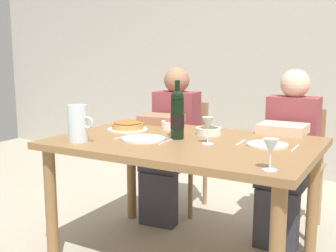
# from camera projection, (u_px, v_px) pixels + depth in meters

# --- Properties ---
(back_wall) EXTENTS (8.00, 0.10, 2.80)m
(back_wall) POSITION_uv_depth(u_px,v_px,m) (284.00, 41.00, 4.23)
(back_wall) COLOR #B2ADA3
(back_wall) RESTS_ON ground
(dining_table) EXTENTS (1.50, 1.00, 0.76)m
(dining_table) POSITION_uv_depth(u_px,v_px,m) (184.00, 155.00, 2.43)
(dining_table) COLOR olive
(dining_table) RESTS_ON ground
(wine_bottle) EXTENTS (0.08, 0.08, 0.35)m
(wine_bottle) POSITION_uv_depth(u_px,v_px,m) (177.00, 114.00, 2.43)
(wine_bottle) COLOR black
(wine_bottle) RESTS_ON dining_table
(water_pitcher) EXTENTS (0.17, 0.11, 0.21)m
(water_pitcher) POSITION_uv_depth(u_px,v_px,m) (78.00, 126.00, 2.35)
(water_pitcher) COLOR silver
(water_pitcher) RESTS_ON dining_table
(baked_tart) EXTENTS (0.27, 0.27, 0.06)m
(baked_tart) POSITION_uv_depth(u_px,v_px,m) (128.00, 126.00, 2.73)
(baked_tart) COLOR white
(baked_tart) RESTS_ON dining_table
(salad_bowl) EXTENTS (0.14, 0.14, 0.07)m
(salad_bowl) POSITION_uv_depth(u_px,v_px,m) (172.00, 124.00, 2.77)
(salad_bowl) COLOR white
(salad_bowl) RESTS_ON dining_table
(olive_bowl) EXTENTS (0.16, 0.16, 0.05)m
(olive_bowl) POSITION_uv_depth(u_px,v_px,m) (209.00, 130.00, 2.57)
(olive_bowl) COLOR white
(olive_bowl) RESTS_ON dining_table
(wine_glass_left_diner) EXTENTS (0.07, 0.07, 0.15)m
(wine_glass_left_diner) POSITION_uv_depth(u_px,v_px,m) (208.00, 125.00, 2.28)
(wine_glass_left_diner) COLOR silver
(wine_glass_left_diner) RESTS_ON dining_table
(wine_glass_right_diner) EXTENTS (0.07, 0.07, 0.14)m
(wine_glass_right_diner) POSITION_uv_depth(u_px,v_px,m) (271.00, 148.00, 1.75)
(wine_glass_right_diner) COLOR silver
(wine_glass_right_diner) RESTS_ON dining_table
(dinner_plate_left_setting) EXTENTS (0.26, 0.26, 0.01)m
(dinner_plate_left_setting) POSITION_uv_depth(u_px,v_px,m) (144.00, 139.00, 2.42)
(dinner_plate_left_setting) COLOR silver
(dinner_plate_left_setting) RESTS_ON dining_table
(dinner_plate_right_setting) EXTENTS (0.23, 0.23, 0.01)m
(dinner_plate_right_setting) POSITION_uv_depth(u_px,v_px,m) (267.00, 145.00, 2.26)
(dinner_plate_right_setting) COLOR silver
(dinner_plate_right_setting) RESTS_ON dining_table
(fork_left_setting) EXTENTS (0.02, 0.16, 0.00)m
(fork_left_setting) POSITION_uv_depth(u_px,v_px,m) (123.00, 137.00, 2.49)
(fork_left_setting) COLOR silver
(fork_left_setting) RESTS_ON dining_table
(knife_left_setting) EXTENTS (0.03, 0.18, 0.00)m
(knife_left_setting) POSITION_uv_depth(u_px,v_px,m) (166.00, 142.00, 2.35)
(knife_left_setting) COLOR silver
(knife_left_setting) RESTS_ON dining_table
(knife_right_setting) EXTENTS (0.01, 0.18, 0.00)m
(knife_right_setting) POSITION_uv_depth(u_px,v_px,m) (295.00, 148.00, 2.19)
(knife_right_setting) COLOR silver
(knife_right_setting) RESTS_ON dining_table
(spoon_right_setting) EXTENTS (0.02, 0.16, 0.00)m
(spoon_right_setting) POSITION_uv_depth(u_px,v_px,m) (241.00, 142.00, 2.33)
(spoon_right_setting) COLOR silver
(spoon_right_setting) RESTS_ON dining_table
(chair_left) EXTENTS (0.43, 0.43, 0.87)m
(chair_left) POSITION_uv_depth(u_px,v_px,m) (183.00, 148.00, 3.42)
(chair_left) COLOR #9E7A51
(chair_left) RESTS_ON ground
(diner_left) EXTENTS (0.36, 0.53, 1.16)m
(diner_left) POSITION_uv_depth(u_px,v_px,m) (171.00, 138.00, 3.19)
(diner_left) COLOR #8E3D42
(diner_left) RESTS_ON ground
(chair_right) EXTENTS (0.40, 0.40, 0.87)m
(chair_right) POSITION_uv_depth(u_px,v_px,m) (295.00, 160.00, 3.01)
(chair_right) COLOR #9E7A51
(chair_right) RESTS_ON ground
(diner_right) EXTENTS (0.34, 0.50, 1.16)m
(diner_right) POSITION_uv_depth(u_px,v_px,m) (288.00, 150.00, 2.79)
(diner_right) COLOR #8E3D42
(diner_right) RESTS_ON ground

